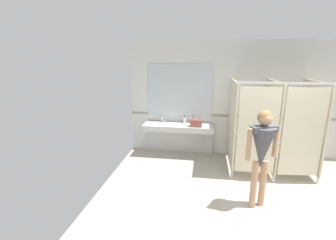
# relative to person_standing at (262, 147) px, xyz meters

# --- Properties ---
(ground_plane) EXTENTS (6.83, 5.61, 0.10)m
(ground_plane) POSITION_rel_person_standing_xyz_m (0.46, -0.13, -1.15)
(ground_plane) COLOR #B2A899
(wall_back) EXTENTS (6.83, 0.12, 2.95)m
(wall_back) POSITION_rel_person_standing_xyz_m (0.46, 2.43, 0.38)
(wall_back) COLOR silver
(wall_back) RESTS_ON ground_plane
(wall_back_tile_band) EXTENTS (6.83, 0.01, 0.06)m
(wall_back_tile_band) POSITION_rel_person_standing_xyz_m (0.46, 2.37, -0.05)
(wall_back_tile_band) COLOR #9E937F
(wall_back_tile_band) RESTS_ON wall_back
(vanity_counter) EXTENTS (1.81, 0.56, 0.96)m
(vanity_counter) POSITION_rel_person_standing_xyz_m (-1.62, 2.16, -0.48)
(vanity_counter) COLOR silver
(vanity_counter) RESTS_ON ground_plane
(mirror_panel) EXTENTS (1.71, 0.02, 1.37)m
(mirror_panel) POSITION_rel_person_standing_xyz_m (-1.62, 2.36, 0.58)
(mirror_panel) COLOR silver
(mirror_panel) RESTS_ON wall_back
(bathroom_stalls) EXTENTS (1.80, 1.42, 2.07)m
(bathroom_stalls) POSITION_rel_person_standing_xyz_m (0.55, 1.47, -0.01)
(bathroom_stalls) COLOR beige
(bathroom_stalls) RESTS_ON ground_plane
(person_standing) EXTENTS (0.55, 0.53, 1.72)m
(person_standing) POSITION_rel_person_standing_xyz_m (0.00, 0.00, 0.00)
(person_standing) COLOR tan
(person_standing) RESTS_ON ground_plane
(handbag) EXTENTS (0.29, 0.14, 0.33)m
(handbag) POSITION_rel_person_standing_xyz_m (-1.16, 1.93, -0.15)
(handbag) COLOR #934C42
(handbag) RESTS_ON vanity_counter
(soap_dispenser) EXTENTS (0.07, 0.07, 0.20)m
(soap_dispenser) POSITION_rel_person_standing_xyz_m (-1.48, 2.24, -0.17)
(soap_dispenser) COLOR white
(soap_dispenser) RESTS_ON vanity_counter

